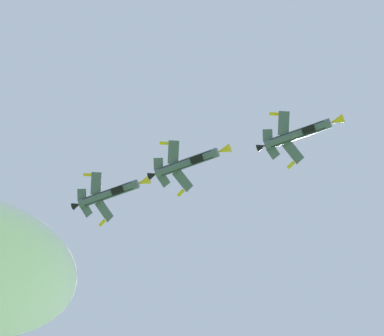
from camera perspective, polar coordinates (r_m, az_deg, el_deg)
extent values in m
cylinder|color=#4C5666|center=(167.37, 6.30, 2.01)|extent=(10.78, 8.31, 1.70)
cube|color=#232833|center=(166.91, 6.27, 2.02)|extent=(9.00, 6.91, 1.27)
cone|color=yellow|center=(166.45, 8.60, 2.81)|extent=(2.86, 2.66, 1.56)
cone|color=black|center=(168.52, 4.16, 1.27)|extent=(2.09, 2.03, 1.36)
ellipsoid|color=#192333|center=(167.63, 7.18, 2.30)|extent=(3.51, 3.12, 1.55)
cube|color=black|center=(166.27, 6.95, 2.27)|extent=(2.59, 2.40, 1.36)
cube|color=#4C5666|center=(167.33, 6.03, 0.98)|extent=(3.74, 3.15, 2.99)
cube|color=yellow|center=(167.36, 5.90, 0.17)|extent=(1.23, 1.68, 0.56)
cube|color=#4C5666|center=(167.82, 5.47, 2.67)|extent=(2.29, 3.44, 2.99)
cube|color=yellow|center=(168.25, 4.89, 3.22)|extent=(1.66, 0.77, 0.56)
cube|color=#4C5666|center=(168.08, 4.84, 0.96)|extent=(2.37, 2.36, 1.61)
cube|color=#4C5666|center=(168.37, 4.52, 1.94)|extent=(2.05, 2.07, 1.61)
cube|color=yellow|center=(169.94, 4.89, 1.46)|extent=(3.22, 3.06, 2.05)
cylinder|color=#4C5666|center=(170.70, -0.31, 0.30)|extent=(10.78, 8.31, 1.70)
cube|color=#232833|center=(170.25, -0.35, 0.30)|extent=(9.02, 6.93, 1.23)
cone|color=yellow|center=(168.93, 1.90, 1.08)|extent=(2.86, 2.66, 1.56)
cone|color=black|center=(172.62, -2.34, -0.42)|extent=(2.09, 2.03, 1.36)
ellipsoid|color=#192333|center=(170.63, 0.56, 0.59)|extent=(3.51, 3.11, 1.55)
cube|color=black|center=(169.36, 0.29, 0.53)|extent=(2.59, 2.40, 1.35)
cube|color=#4C5666|center=(170.96, -0.56, -0.71)|extent=(3.85, 3.21, 2.84)
cube|color=yellow|center=(171.20, -0.67, -1.50)|extent=(1.24, 1.69, 0.54)
cube|color=#4C5666|center=(171.24, -1.11, 0.94)|extent=(2.31, 3.57, 2.84)
cube|color=yellow|center=(171.71, -1.67, 1.49)|extent=(1.66, 0.78, 0.54)
cube|color=#4C5666|center=(172.05, -1.69, -0.72)|extent=(2.43, 2.40, 1.53)
cube|color=#4C5666|center=(172.21, -2.01, 0.24)|extent=(2.07, 2.14, 1.53)
cube|color=yellow|center=(173.77, -1.58, -0.18)|extent=(3.17, 2.98, 2.13)
cylinder|color=#4C5666|center=(177.98, -4.98, -1.55)|extent=(10.78, 8.31, 1.70)
cube|color=#232833|center=(177.55, -5.04, -1.55)|extent=(8.99, 6.90, 1.29)
cone|color=yellow|center=(175.61, -2.92, -0.82)|extent=(2.86, 2.66, 1.56)
cone|color=black|center=(180.45, -6.88, -2.21)|extent=(2.09, 2.03, 1.36)
ellipsoid|color=#192333|center=(177.67, -4.15, -1.28)|extent=(3.51, 3.12, 1.56)
cube|color=black|center=(176.48, -4.46, -1.33)|extent=(2.59, 2.39, 1.37)
cube|color=#4C5666|center=(178.23, -5.24, -2.52)|extent=(3.68, 3.12, 3.06)
cube|color=yellow|center=(178.43, -5.36, -3.27)|extent=(1.23, 1.68, 0.56)
cube|color=#4C5666|center=(178.83, -5.72, -0.92)|extent=(2.28, 3.38, 3.06)
cube|color=yellow|center=(179.52, -6.22, -0.40)|extent=(1.66, 0.77, 0.56)
cube|color=#4C5666|center=(179.66, -6.28, -2.51)|extent=(2.35, 2.35, 1.64)
cube|color=#4C5666|center=(180.01, -6.56, -1.59)|extent=(2.04, 2.04, 1.64)
cube|color=yellow|center=(181.38, -6.11, -2.02)|extent=(3.25, 3.09, 2.01)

